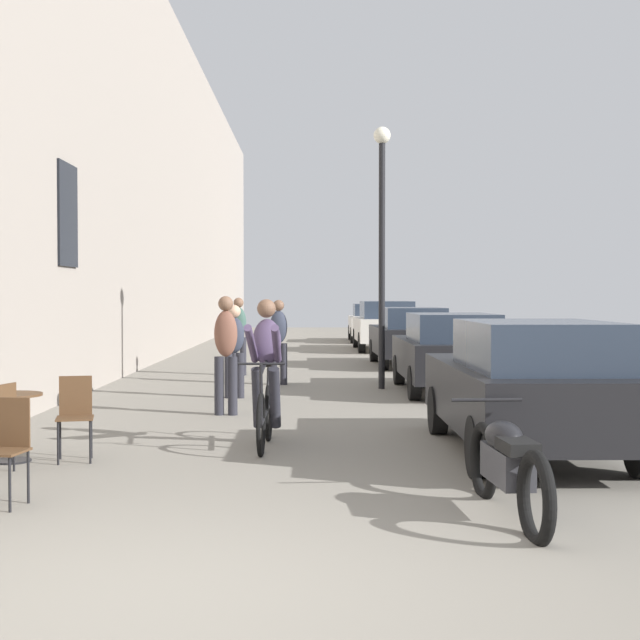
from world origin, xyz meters
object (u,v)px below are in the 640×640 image
Objects in this scene: parked_car_fifth at (372,322)px; street_lamp at (382,223)px; parked_motorcycle at (508,465)px; parked_car_third at (410,336)px; pedestrian_far at (279,337)px; cyclist_on_bicycle at (266,376)px; pedestrian_near at (226,348)px; cafe_table_mid at (11,412)px; pedestrian_furthest at (239,332)px; parked_car_second at (449,351)px; cafe_chair_near_toward_street at (5,443)px; pedestrian_mid at (234,346)px; parked_car_nearest at (529,385)px; parked_car_fourth at (385,325)px; cafe_chair_mid_toward_street at (75,412)px.

street_lamp is at bearing -93.23° from parked_car_fifth.
parked_motorcycle is (-0.73, -26.98, -0.34)m from parked_car_fifth.
street_lamp is 1.19× the size of parked_car_third.
parked_car_fifth is (0.97, 17.23, -2.36)m from street_lamp.
cyclist_on_bicycle is at bearing -89.07° from pedestrian_far.
pedestrian_far is at bearing 82.25° from pedestrian_near.
cafe_table_mid is 10.36m from pedestrian_furthest.
pedestrian_furthest is 5.39m from parked_car_second.
pedestrian_far is at bearing 90.93° from cyclist_on_bicycle.
parked_motorcycle is (4.12, -0.41, -0.11)m from cafe_chair_near_toward_street.
pedestrian_mid is at bearing -118.42° from parked_car_third.
pedestrian_furthest is at bearing 112.04° from parked_car_nearest.
pedestrian_near reaches higher than pedestrian_mid.
parked_car_fifth is at bearing 79.10° from pedestrian_mid.
street_lamp is (1.85, 6.36, 2.30)m from cyclist_on_bicycle.
cyclist_on_bicycle is 4.92m from pedestrian_mid.
parked_car_nearest is 0.94× the size of parked_car_fourth.
parked_car_fourth is at bearing 90.16° from parked_car_nearest.
pedestrian_near is at bearing -140.79° from parked_car_second.
pedestrian_furthest is at bearing 114.42° from pedestrian_far.
pedestrian_near is 15.88m from parked_car_fourth.
pedestrian_mid is 7.92m from parked_car_third.
parked_car_third is (1.13, 5.46, -2.35)m from street_lamp.
cyclist_on_bicycle reaches higher than cafe_chair_mid_toward_street.
parked_motorcycle is (-0.83, -2.74, -0.36)m from parked_car_nearest.
street_lamp is 10.11m from parked_motorcycle.
pedestrian_mid reaches higher than cafe_table_mid.
cyclist_on_bicycle is 3.00m from parked_car_nearest.
cafe_table_mid is 0.41× the size of pedestrian_near.
cafe_chair_near_toward_street is at bearing -103.02° from pedestrian_near.
cafe_chair_near_toward_street is 27.00m from parked_car_fifth.
cyclist_on_bicycle is 0.44× the size of parked_car_second.
parked_car_fifth is at bearing 86.77° from street_lamp.
cafe_chair_mid_toward_street is at bearing -101.07° from parked_car_fifth.
street_lamp is at bearing 55.15° from pedestrian_near.
parked_car_nearest is at bearing -12.42° from cyclist_on_bicycle.
parked_car_fifth is at bearing 80.39° from pedestrian_near.
pedestrian_mid reaches higher than parked_motorcycle.
pedestrian_far is 16.73m from parked_car_fifth.
cyclist_on_bicycle is 9.29m from pedestrian_furthest.
parked_car_third reaches higher than cafe_chair_near_toward_street.
parked_car_second reaches higher than cafe_chair_mid_toward_street.
pedestrian_near is 9.87m from parked_car_third.
parked_car_third is at bearing -89.22° from parked_car_fifth.
parked_car_nearest reaches higher than parked_car_fifth.
cafe_table_mid is at bearing 107.02° from cafe_chair_near_toward_street.
pedestrian_mid is at bearing 109.27° from parked_motorcycle.
parked_car_fifth reaches higher than cafe_table_mid.
pedestrian_mid reaches higher than parked_car_fourth.
parked_car_second is (5.04, 8.69, 0.23)m from cafe_chair_near_toward_street.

